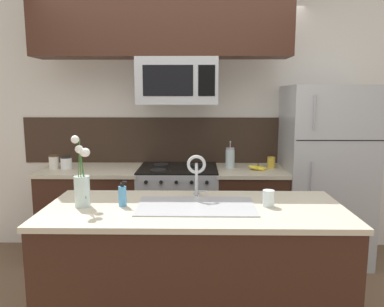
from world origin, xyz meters
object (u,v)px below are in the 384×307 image
object	(u,v)px
storage_jar_medium	(66,163)
drinking_glass	(268,198)
stove_range	(178,213)
microwave	(178,81)
storage_jar_tall	(54,162)
banana_bunch	(258,168)
french_press	(230,158)
sink_faucet	(196,170)
dish_soap_bottle	(122,196)
refrigerator	(324,174)
flower_vase	(82,185)
coffee_tin	(271,162)

from	to	relation	value
storage_jar_medium	drinking_glass	xyz separation A→B (m)	(1.74, -1.21, -0.01)
stove_range	microwave	bearing A→B (deg)	-89.84
storage_jar_tall	banana_bunch	distance (m)	1.99
storage_jar_tall	french_press	bearing A→B (deg)	2.24
microwave	sink_faucet	xyz separation A→B (m)	(0.18, -1.02, -0.64)
banana_bunch	dish_soap_bottle	world-z (taller)	dish_soap_bottle
french_press	drinking_glass	xyz separation A→B (m)	(0.14, -1.30, -0.05)
microwave	french_press	xyz separation A→B (m)	(0.51, 0.08, -0.74)
stove_range	french_press	xyz separation A→B (m)	(0.51, 0.06, 0.55)
french_press	drinking_glass	size ratio (longest dim) A/B	2.49
french_press	dish_soap_bottle	xyz separation A→B (m)	(-0.81, -1.30, -0.03)
refrigerator	dish_soap_bottle	world-z (taller)	refrigerator
microwave	dish_soap_bottle	distance (m)	1.48
storage_jar_tall	refrigerator	bearing A→B (deg)	0.60
storage_jar_medium	sink_faucet	world-z (taller)	sink_faucet
dish_soap_bottle	sink_faucet	bearing A→B (deg)	23.34
refrigerator	storage_jar_medium	world-z (taller)	refrigerator
refrigerator	flower_vase	size ratio (longest dim) A/B	3.67
stove_range	refrigerator	distance (m)	1.48
refrigerator	storage_jar_tall	bearing A→B (deg)	-179.40
coffee_tin	flower_vase	distance (m)	1.97
sink_faucet	drinking_glass	distance (m)	0.53
french_press	storage_jar_medium	bearing A→B (deg)	-176.87
storage_jar_tall	sink_faucet	distance (m)	1.74
microwave	flower_vase	bearing A→B (deg)	-114.02
french_press	flower_vase	size ratio (longest dim) A/B	0.57
microwave	coffee_tin	distance (m)	1.21
stove_range	dish_soap_bottle	size ratio (longest dim) A/B	5.64
french_press	storage_jar_tall	bearing A→B (deg)	-177.76
storage_jar_medium	sink_faucet	bearing A→B (deg)	-38.46
refrigerator	microwave	bearing A→B (deg)	-178.36
french_press	flower_vase	xyz separation A→B (m)	(-1.06, -1.32, 0.05)
dish_soap_bottle	drinking_glass	bearing A→B (deg)	0.46
refrigerator	flower_vase	world-z (taller)	refrigerator
banana_bunch	dish_soap_bottle	xyz separation A→B (m)	(-1.07, -1.18, 0.05)
refrigerator	banana_bunch	size ratio (longest dim) A/B	9.07
storage_jar_tall	storage_jar_medium	bearing A→B (deg)	-8.75
drinking_glass	flower_vase	xyz separation A→B (m)	(-1.20, -0.02, 0.09)
stove_range	french_press	size ratio (longest dim) A/B	3.48
microwave	drinking_glass	distance (m)	1.59
storage_jar_medium	flower_vase	distance (m)	1.35
storage_jar_tall	banana_bunch	size ratio (longest dim) A/B	0.70
refrigerator	coffee_tin	distance (m)	0.53
microwave	flower_vase	xyz separation A→B (m)	(-0.55, -1.24, -0.69)
stove_range	storage_jar_tall	world-z (taller)	storage_jar_tall
coffee_tin	drinking_glass	distance (m)	1.31
dish_soap_bottle	drinking_glass	xyz separation A→B (m)	(0.95, 0.01, -0.02)
refrigerator	storage_jar_tall	xyz separation A→B (m)	(-2.65, -0.03, 0.12)
french_press	sink_faucet	world-z (taller)	sink_faucet
banana_bunch	storage_jar_medium	bearing A→B (deg)	178.95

